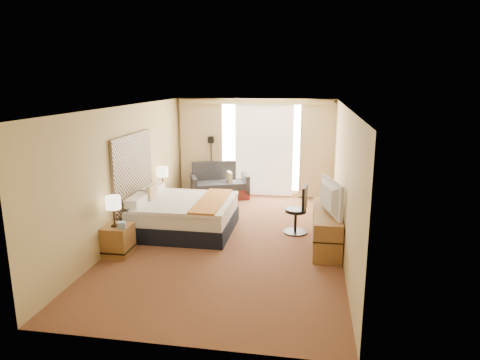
% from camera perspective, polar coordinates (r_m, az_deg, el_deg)
% --- Properties ---
extents(floor, '(4.20, 7.00, 0.02)m').
position_cam_1_polar(floor, '(8.52, -1.16, -7.98)').
color(floor, '#511B17').
rests_on(floor, ground).
extents(ceiling, '(4.20, 7.00, 0.02)m').
position_cam_1_polar(ceiling, '(7.96, -1.25, 9.75)').
color(ceiling, white).
rests_on(ceiling, wall_back).
extents(wall_back, '(4.20, 0.02, 2.60)m').
position_cam_1_polar(wall_back, '(11.54, 2.02, 4.35)').
color(wall_back, tan).
rests_on(wall_back, ground).
extents(wall_front, '(4.20, 0.02, 2.60)m').
position_cam_1_polar(wall_front, '(4.89, -8.89, -8.35)').
color(wall_front, tan).
rests_on(wall_front, ground).
extents(wall_left, '(0.02, 7.00, 2.60)m').
position_cam_1_polar(wall_left, '(8.77, -14.82, 1.06)').
color(wall_left, tan).
rests_on(wall_left, ground).
extents(wall_right, '(0.02, 7.00, 2.60)m').
position_cam_1_polar(wall_right, '(8.03, 13.68, 0.02)').
color(wall_right, tan).
rests_on(wall_right, ground).
extents(headboard, '(0.06, 1.85, 1.50)m').
position_cam_1_polar(headboard, '(8.94, -14.06, 1.19)').
color(headboard, black).
rests_on(headboard, wall_left).
extents(nightstand_left, '(0.45, 0.52, 0.55)m').
position_cam_1_polar(nightstand_left, '(8.05, -15.93, -7.73)').
color(nightstand_left, olive).
rests_on(nightstand_left, floor).
extents(nightstand_right, '(0.45, 0.52, 0.55)m').
position_cam_1_polar(nightstand_right, '(10.24, -10.01, -2.89)').
color(nightstand_right, olive).
rests_on(nightstand_right, floor).
extents(media_dresser, '(0.50, 1.80, 0.70)m').
position_cam_1_polar(media_dresser, '(8.28, 11.45, -6.32)').
color(media_dresser, olive).
rests_on(media_dresser, floor).
extents(window, '(2.30, 0.02, 2.30)m').
position_cam_1_polar(window, '(11.48, 3.24, 4.39)').
color(window, white).
rests_on(window, wall_back).
extents(curtains, '(4.12, 0.19, 2.56)m').
position_cam_1_polar(curtains, '(11.42, 1.93, 4.80)').
color(curtains, '#CCB190').
rests_on(curtains, floor).
extents(bed, '(1.98, 1.81, 0.96)m').
position_cam_1_polar(bed, '(8.96, -7.47, -4.63)').
color(bed, black).
rests_on(bed, floor).
extents(loveseat, '(1.67, 1.28, 0.93)m').
position_cam_1_polar(loveseat, '(11.45, -2.75, -0.81)').
color(loveseat, '#571C18').
rests_on(loveseat, floor).
extents(floor_lamp, '(0.20, 0.20, 1.60)m').
position_cam_1_polar(floor_lamp, '(11.58, -3.87, 3.50)').
color(floor_lamp, black).
rests_on(floor_lamp, floor).
extents(desk_chair, '(0.49, 0.49, 1.00)m').
position_cam_1_polar(desk_chair, '(8.83, 7.78, -4.28)').
color(desk_chair, black).
rests_on(desk_chair, floor).
extents(lamp_left, '(0.26, 0.26, 0.56)m').
position_cam_1_polar(lamp_left, '(7.79, -16.56, -2.99)').
color(lamp_left, black).
rests_on(lamp_left, nightstand_left).
extents(lamp_right, '(0.27, 0.27, 0.56)m').
position_cam_1_polar(lamp_right, '(10.09, -10.31, 1.02)').
color(lamp_right, black).
rests_on(lamp_right, nightstand_right).
extents(tissue_box, '(0.16, 0.16, 0.11)m').
position_cam_1_polar(tissue_box, '(7.79, -15.51, -5.82)').
color(tissue_box, '#82A0CA').
rests_on(tissue_box, nightstand_left).
extents(telephone, '(0.20, 0.18, 0.07)m').
position_cam_1_polar(telephone, '(10.02, -10.40, -1.43)').
color(telephone, black).
rests_on(telephone, nightstand_right).
extents(television, '(0.44, 1.10, 0.63)m').
position_cam_1_polar(television, '(7.89, 11.35, -2.23)').
color(television, black).
rests_on(television, media_dresser).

